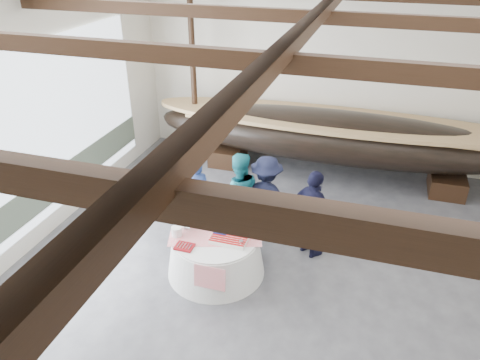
% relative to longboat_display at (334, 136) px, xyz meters
% --- Properties ---
extents(floor, '(10.00, 12.00, 0.01)m').
position_rel_longboat_display_xyz_m(floor, '(0.04, -5.10, -1.04)').
color(floor, '#3D3D42').
rests_on(floor, ground).
extents(wall_back, '(10.00, 0.02, 4.50)m').
position_rel_longboat_display_xyz_m(wall_back, '(0.04, 0.90, 1.21)').
color(wall_back, silver).
rests_on(wall_back, ground).
extents(ceiling, '(10.00, 12.00, 0.01)m').
position_rel_longboat_display_xyz_m(ceiling, '(0.04, -5.10, 3.46)').
color(ceiling, white).
rests_on(ceiling, wall_back).
extents(pavilion_structure, '(9.80, 11.76, 4.50)m').
position_rel_longboat_display_xyz_m(pavilion_structure, '(0.04, -4.24, 2.96)').
color(pavilion_structure, black).
rests_on(pavilion_structure, ground).
extents(open_bay, '(0.03, 7.00, 3.20)m').
position_rel_longboat_display_xyz_m(open_bay, '(-4.91, -4.10, 0.78)').
color(open_bay, silver).
rests_on(open_bay, ground).
extents(longboat_display, '(8.71, 1.74, 1.63)m').
position_rel_longboat_display_xyz_m(longboat_display, '(0.00, 0.00, 0.00)').
color(longboat_display, black).
rests_on(longboat_display, ground).
extents(banquet_table, '(1.68, 1.68, 0.73)m').
position_rel_longboat_display_xyz_m(banquet_table, '(-1.43, -4.18, -0.68)').
color(banquet_table, white).
rests_on(banquet_table, ground).
extents(tabletop_items, '(1.65, 1.03, 0.40)m').
position_rel_longboat_display_xyz_m(tabletop_items, '(-1.49, -4.06, -0.17)').
color(tabletop_items, red).
rests_on(tabletop_items, banquet_table).
extents(guest_woman_blue, '(0.58, 0.41, 1.50)m').
position_rel_longboat_display_xyz_m(guest_woman_blue, '(-2.24, -2.94, -0.29)').
color(guest_woman_blue, navy).
rests_on(guest_woman_blue, ground).
extents(guest_woman_teal, '(1.03, 0.94, 1.74)m').
position_rel_longboat_display_xyz_m(guest_woman_teal, '(-1.39, -2.98, -0.17)').
color(guest_woman_teal, teal).
rests_on(guest_woman_teal, ground).
extents(guest_man_left, '(1.09, 0.66, 1.65)m').
position_rel_longboat_display_xyz_m(guest_man_left, '(-0.90, -2.80, -0.22)').
color(guest_man_left, black).
rests_on(guest_man_left, ground).
extents(guest_man_right, '(1.03, 0.94, 1.69)m').
position_rel_longboat_display_xyz_m(guest_man_right, '(0.05, -3.18, -0.20)').
color(guest_man_right, black).
rests_on(guest_man_right, ground).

